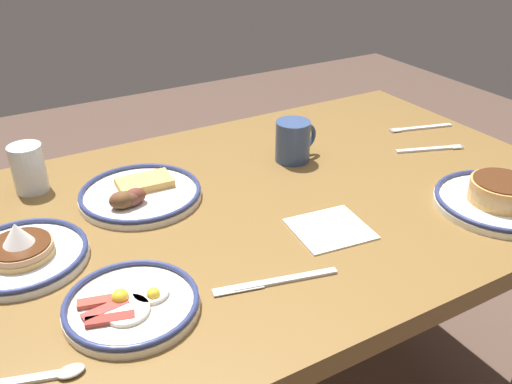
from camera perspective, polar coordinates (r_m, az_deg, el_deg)
The scene contains 12 objects.
dining_table at distance 1.29m, azimuth 1.61°, elevation -3.59°, with size 1.43×0.91×0.76m.
plate_near_main at distance 1.26m, azimuth -11.99°, elevation -0.17°, with size 0.27×0.27×0.05m.
plate_center_pancakes at distance 1.31m, azimuth 23.87°, elevation -0.58°, with size 0.27×0.27×0.06m.
plate_far_companion at distance 0.95m, azimuth -12.79°, elevation -11.27°, with size 0.23×0.23×0.04m.
plate_far_side at distance 1.12m, azimuth -23.10°, elevation -5.85°, with size 0.24×0.24×0.08m.
coffee_mug at distance 1.40m, azimuth 3.92°, elevation 5.34°, with size 0.12×0.09×0.10m.
drinking_glass at distance 1.35m, azimuth -22.43°, elevation 2.05°, with size 0.07×0.07×0.11m.
paper_napkin at distance 1.14m, azimuth 7.68°, elevation -3.81°, with size 0.15×0.14×0.00m, color white.
fork_near at distance 1.68m, azimuth 16.65°, elevation 6.38°, with size 0.19×0.07×0.01m.
fork_far at distance 1.54m, azimuth 17.58°, elevation 4.26°, with size 0.18×0.08×0.01m.
butter_knife at distance 0.99m, azimuth 2.07°, elevation -9.24°, with size 0.23×0.07×0.01m.
tea_spoon at distance 0.88m, azimuth -22.13°, elevation -17.42°, with size 0.20×0.07×0.01m.
Camera 1 is at (0.57, 0.92, 1.37)m, focal length 38.65 mm.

